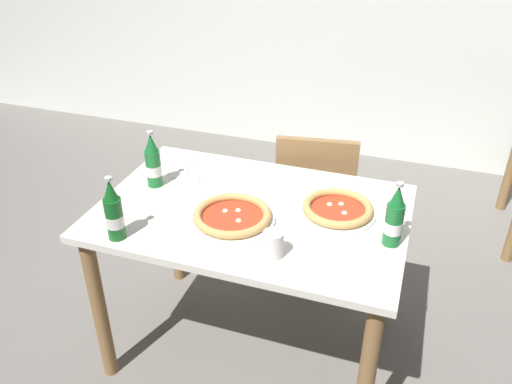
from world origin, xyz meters
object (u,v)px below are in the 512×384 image
Objects in this scene: beer_bottle_left at (153,163)px; napkin_with_cutlery at (194,168)px; pizza_margherita_near at (232,217)px; paper_cup at (273,244)px; beer_bottle_center at (114,213)px; chair_behind_table at (315,197)px; pizza_marinara_far at (338,209)px; dining_table_main at (252,233)px; beer_bottle_right at (394,219)px.

beer_bottle_left is 1.07× the size of napkin_with_cutlery.
paper_cup is (0.21, -0.15, 0.03)m from pizza_margherita_near.
chair_behind_table is at bearing 60.97° from beer_bottle_center.
pizza_marinara_far is 1.27× the size of napkin_with_cutlery.
pizza_marinara_far is at bearing 1.81° from beer_bottle_left.
dining_table_main is 0.64m from chair_behind_table.
beer_bottle_left and beer_bottle_center have the same top height.
pizza_marinara_far is at bearing 29.52° from beer_bottle_center.
dining_table_main is at bearing -6.23° from beer_bottle_left.
pizza_margherita_near is at bearing -111.67° from dining_table_main.
pizza_margherita_near is 1.31× the size of beer_bottle_right.
pizza_margherita_near reaches higher than dining_table_main.
dining_table_main is 0.36m from pizza_marinara_far.
pizza_margherita_near is 1.31× the size of beer_bottle_center.
beer_bottle_left is at bearing 35.68° from chair_behind_table.
beer_bottle_left is 0.69m from paper_cup.
beer_bottle_center reaches higher than napkin_with_cutlery.
chair_behind_table reaches higher than dining_table_main.
beer_bottle_left reaches higher than chair_behind_table.
paper_cup is at bearing 84.08° from chair_behind_table.
dining_table_main is 3.72× the size of pizza_margherita_near.
napkin_with_cutlery is at bearing 136.82° from paper_cup.
pizza_marinara_far is 0.37m from paper_cup.
beer_bottle_center is (-0.36, -0.23, 0.08)m from pizza_margherita_near.
pizza_margherita_near is (-0.04, -0.10, 0.13)m from dining_table_main.
beer_bottle_center is 0.57m from paper_cup.
beer_bottle_right is at bearing 16.67° from beer_bottle_center.
beer_bottle_center is (-0.40, -0.33, 0.22)m from dining_table_main.
beer_bottle_right is 1.07× the size of napkin_with_cutlery.
dining_table_main is at bearing -33.37° from napkin_with_cutlery.
dining_table_main is 5.20× the size of napkin_with_cutlery.
chair_behind_table reaches higher than napkin_with_cutlery.
pizza_margherita_near is at bearing -154.00° from pizza_marinara_far.
beer_bottle_center is at bearing -82.15° from beer_bottle_left.
beer_bottle_right is (0.41, -0.66, 0.37)m from chair_behind_table.
beer_bottle_center reaches higher than pizza_marinara_far.
beer_bottle_right is 0.95m from napkin_with_cutlery.
beer_bottle_center is 2.60× the size of paper_cup.
pizza_margherita_near is at bearing -175.01° from beer_bottle_right.
beer_bottle_center is at bearing -139.89° from dining_table_main.
beer_bottle_center is 1.00× the size of beer_bottle_right.
beer_bottle_right reaches higher than dining_table_main.
paper_cup reaches higher than dining_table_main.
beer_bottle_center is 0.58m from napkin_with_cutlery.
beer_bottle_left reaches higher than dining_table_main.
paper_cup is at bearing -115.51° from pizza_marinara_far.
napkin_with_cutlery is at bearing 166.56° from pizza_marinara_far.
chair_behind_table reaches higher than paper_cup.
dining_table_main is 0.35m from paper_cup.
beer_bottle_right reaches higher than napkin_with_cutlery.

